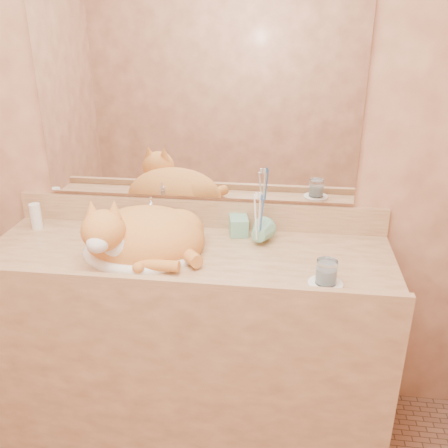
# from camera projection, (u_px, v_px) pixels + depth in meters

# --- Properties ---
(wall_back) EXTENTS (2.40, 0.02, 2.50)m
(wall_back) POSITION_uv_depth(u_px,v_px,m) (197.00, 135.00, 2.03)
(wall_back) COLOR #9A6146
(wall_back) RESTS_ON ground
(vanity_counter) EXTENTS (1.60, 0.55, 0.85)m
(vanity_counter) POSITION_uv_depth(u_px,v_px,m) (190.00, 342.00, 2.11)
(vanity_counter) COLOR #906440
(vanity_counter) RESTS_ON floor
(mirror) EXTENTS (1.30, 0.02, 0.80)m
(mirror) POSITION_uv_depth(u_px,v_px,m) (196.00, 101.00, 1.97)
(mirror) COLOR white
(mirror) RESTS_ON wall_back
(sink_basin) EXTENTS (0.47, 0.40, 0.14)m
(sink_basin) POSITION_uv_depth(u_px,v_px,m) (140.00, 236.00, 1.92)
(sink_basin) COLOR white
(sink_basin) RESTS_ON vanity_counter
(faucet) EXTENTS (0.05, 0.11, 0.15)m
(faucet) POSITION_uv_depth(u_px,v_px,m) (151.00, 218.00, 2.07)
(faucet) COLOR white
(faucet) RESTS_ON vanity_counter
(cat) EXTENTS (0.51, 0.44, 0.25)m
(cat) POSITION_uv_depth(u_px,v_px,m) (141.00, 234.00, 1.91)
(cat) COLOR #C9742E
(cat) RESTS_ON sink_basin
(soap_dispenser) EXTENTS (0.09, 0.09, 0.17)m
(soap_dispenser) POSITION_uv_depth(u_px,v_px,m) (240.00, 220.00, 2.03)
(soap_dispenser) COLOR #74B997
(soap_dispenser) RESTS_ON vanity_counter
(toothbrush_cup) EXTENTS (0.12, 0.12, 0.09)m
(toothbrush_cup) POSITION_uv_depth(u_px,v_px,m) (258.00, 237.00, 1.97)
(toothbrush_cup) COLOR #74B997
(toothbrush_cup) RESTS_ON vanity_counter
(toothbrushes) EXTENTS (0.04, 0.04, 0.23)m
(toothbrushes) POSITION_uv_depth(u_px,v_px,m) (259.00, 216.00, 1.93)
(toothbrushes) COLOR white
(toothbrushes) RESTS_ON toothbrush_cup
(saucer) EXTENTS (0.12, 0.12, 0.01)m
(saucer) POSITION_uv_depth(u_px,v_px,m) (325.00, 284.00, 1.71)
(saucer) COLOR white
(saucer) RESTS_ON vanity_counter
(water_glass) EXTENTS (0.07, 0.07, 0.08)m
(water_glass) POSITION_uv_depth(u_px,v_px,m) (326.00, 272.00, 1.69)
(water_glass) COLOR silver
(water_glass) RESTS_ON saucer
(lotion_bottle) EXTENTS (0.05, 0.05, 0.11)m
(lotion_bottle) POSITION_uv_depth(u_px,v_px,m) (36.00, 216.00, 2.14)
(lotion_bottle) COLOR white
(lotion_bottle) RESTS_ON vanity_counter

